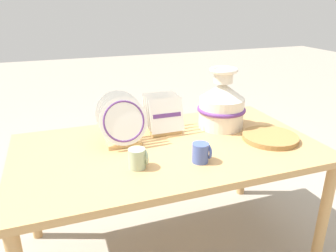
# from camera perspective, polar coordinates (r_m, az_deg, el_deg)

# --- Properties ---
(ground_plane) EXTENTS (14.00, 14.00, 0.00)m
(ground_plane) POSITION_cam_1_polar(r_m,az_deg,el_deg) (2.07, -0.00, -20.69)
(ground_plane) COLOR gray
(display_table) EXTENTS (1.55, 0.87, 0.67)m
(display_table) POSITION_cam_1_polar(r_m,az_deg,el_deg) (1.72, -0.00, -5.48)
(display_table) COLOR tan
(display_table) RESTS_ON ground_plane
(ceramic_vase) EXTENTS (0.28, 0.28, 0.35)m
(ceramic_vase) POSITION_cam_1_polar(r_m,az_deg,el_deg) (1.92, 9.33, 3.89)
(ceramic_vase) COLOR silver
(ceramic_vase) RESTS_ON display_table
(dish_rack_round_plates) EXTENTS (0.24, 0.21, 0.26)m
(dish_rack_round_plates) POSITION_cam_1_polar(r_m,az_deg,el_deg) (1.69, -8.07, 0.64)
(dish_rack_round_plates) COLOR tan
(dish_rack_round_plates) RESTS_ON display_table
(dish_rack_square_plates) EXTENTS (0.19, 0.20, 0.21)m
(dish_rack_square_plates) POSITION_cam_1_polar(r_m,az_deg,el_deg) (1.85, -0.88, 1.37)
(dish_rack_square_plates) COLOR tan
(dish_rack_square_plates) RESTS_ON display_table
(wicker_charger_stack) EXTENTS (0.29, 0.29, 0.03)m
(wicker_charger_stack) POSITION_cam_1_polar(r_m,az_deg,el_deg) (1.84, 17.36, -1.91)
(wicker_charger_stack) COLOR olive
(wicker_charger_stack) RESTS_ON display_table
(mug_sage_glaze) EXTENTS (0.08, 0.08, 0.09)m
(mug_sage_glaze) POSITION_cam_1_polar(r_m,az_deg,el_deg) (1.47, -5.25, -5.62)
(mug_sage_glaze) COLOR #9EB28E
(mug_sage_glaze) RESTS_ON display_table
(mug_cobalt_glaze) EXTENTS (0.08, 0.08, 0.09)m
(mug_cobalt_glaze) POSITION_cam_1_polar(r_m,az_deg,el_deg) (1.52, 5.81, -4.62)
(mug_cobalt_glaze) COLOR #42569E
(mug_cobalt_glaze) RESTS_ON display_table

